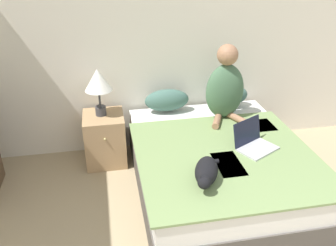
% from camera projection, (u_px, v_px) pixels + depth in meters
% --- Properties ---
extents(wall_back, '(5.28, 0.05, 2.55)m').
position_uv_depth(wall_back, '(168.00, 41.00, 3.91)').
color(wall_back, silver).
rests_on(wall_back, ground_plane).
extents(bed, '(1.62, 1.96, 0.53)m').
position_uv_depth(bed, '(218.00, 168.00, 3.50)').
color(bed, '#4C4742').
rests_on(bed, ground_plane).
extents(pillow_near, '(0.50, 0.22, 0.25)m').
position_uv_depth(pillow_near, '(167.00, 100.00, 4.00)').
color(pillow_near, '#42665B').
rests_on(pillow_near, bed).
extents(pillow_far, '(0.50, 0.22, 0.25)m').
position_uv_depth(pillow_far, '(227.00, 96.00, 4.12)').
color(pillow_far, '#42665B').
rests_on(pillow_far, bed).
extents(person_sitting, '(0.41, 0.40, 0.81)m').
position_uv_depth(person_sitting, '(225.00, 87.00, 3.75)').
color(person_sitting, '#476B4C').
rests_on(person_sitting, bed).
extents(cat_tabby, '(0.33, 0.47, 0.18)m').
position_uv_depth(cat_tabby, '(206.00, 172.00, 2.82)').
color(cat_tabby, black).
rests_on(cat_tabby, bed).
extents(laptop_open, '(0.45, 0.42, 0.25)m').
position_uv_depth(laptop_open, '(254.00, 143.00, 3.30)').
color(laptop_open, '#B7B7BC').
rests_on(laptop_open, bed).
extents(nightstand, '(0.44, 0.48, 0.57)m').
position_uv_depth(nightstand, '(105.00, 139.00, 3.96)').
color(nightstand, tan).
rests_on(nightstand, ground_plane).
extents(table_lamp, '(0.29, 0.29, 0.52)m').
position_uv_depth(table_lamp, '(98.00, 82.00, 3.67)').
color(table_lamp, '#38383D').
rests_on(table_lamp, nightstand).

